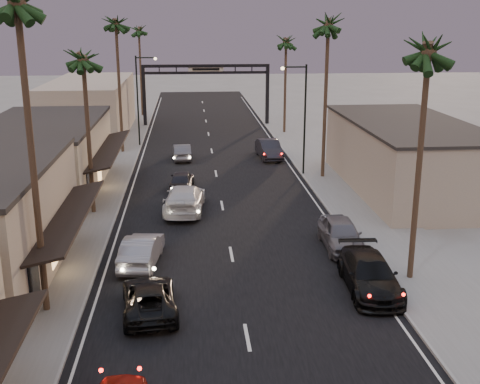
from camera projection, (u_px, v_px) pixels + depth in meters
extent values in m
plane|color=slate|center=(220.00, 194.00, 44.48)|extent=(200.00, 200.00, 0.00)
cube|color=black|center=(217.00, 177.00, 49.27)|extent=(14.00, 120.00, 0.02)
cube|color=slate|center=(110.00, 159.00, 55.18)|extent=(5.00, 92.00, 0.12)
cube|color=slate|center=(313.00, 155.00, 56.73)|extent=(5.00, 92.00, 0.12)
cube|color=tan|center=(43.00, 158.00, 44.64)|extent=(8.00, 16.00, 5.00)
cube|color=gray|center=(90.00, 108.00, 66.52)|extent=(8.00, 20.00, 6.00)
cube|color=gray|center=(406.00, 157.00, 44.94)|extent=(8.00, 18.00, 5.00)
cube|color=black|center=(144.00, 97.00, 71.63)|extent=(0.40, 0.40, 7.00)
cube|color=black|center=(267.00, 96.00, 72.84)|extent=(0.40, 0.40, 7.00)
cube|color=black|center=(206.00, 66.00, 71.24)|extent=(15.20, 0.35, 0.35)
cube|color=black|center=(206.00, 73.00, 71.46)|extent=(15.20, 0.30, 0.30)
cube|color=beige|center=(206.00, 69.00, 71.33)|extent=(4.20, 0.12, 1.00)
cylinder|color=black|center=(305.00, 121.00, 48.61)|extent=(0.16, 0.16, 9.00)
cylinder|color=black|center=(294.00, 67.00, 47.34)|extent=(2.00, 0.12, 0.12)
sphere|color=#FFD899|center=(283.00, 68.00, 47.30)|extent=(0.30, 0.30, 0.30)
cylinder|color=black|center=(138.00, 102.00, 59.88)|extent=(0.16, 0.16, 9.00)
cylinder|color=black|center=(146.00, 58.00, 58.77)|extent=(2.00, 0.12, 0.12)
sphere|color=#FFD899|center=(155.00, 59.00, 58.87)|extent=(0.30, 0.30, 0.30)
cylinder|color=#38281C|center=(33.00, 169.00, 24.75)|extent=(0.28, 0.28, 13.00)
cylinder|color=#38281C|center=(89.00, 139.00, 38.56)|extent=(0.28, 0.28, 10.00)
sphere|color=black|center=(82.00, 50.00, 37.01)|extent=(3.20, 3.20, 3.20)
cylinder|color=#38281C|center=(119.00, 90.00, 56.48)|extent=(0.28, 0.28, 12.00)
sphere|color=black|center=(115.00, 17.00, 54.65)|extent=(3.20, 3.20, 3.20)
cylinder|color=#38281C|center=(419.00, 172.00, 28.35)|extent=(0.28, 0.28, 11.00)
sphere|color=black|center=(430.00, 39.00, 26.66)|extent=(3.20, 3.20, 3.20)
cylinder|color=#38281C|center=(325.00, 104.00, 47.36)|extent=(0.28, 0.28, 12.00)
sphere|color=black|center=(329.00, 17.00, 45.53)|extent=(3.20, 3.20, 3.20)
cylinder|color=#38281C|center=(285.00, 89.00, 66.78)|extent=(0.28, 0.28, 10.00)
sphere|color=black|center=(286.00, 37.00, 65.23)|extent=(3.20, 3.20, 3.20)
cylinder|color=#38281C|center=(141.00, 74.00, 78.66)|extent=(0.28, 0.28, 11.00)
sphere|color=black|center=(139.00, 26.00, 76.97)|extent=(3.20, 3.20, 3.20)
imported|color=black|center=(149.00, 298.00, 26.30)|extent=(2.77, 5.15, 1.37)
imported|color=gray|center=(142.00, 250.00, 31.48)|extent=(2.25, 4.97, 1.58)
imported|color=silver|center=(185.00, 198.00, 40.15)|extent=(3.04, 6.36, 1.79)
imported|color=black|center=(182.00, 180.00, 45.44)|extent=(2.05, 4.37, 1.44)
imported|color=#505056|center=(182.00, 152.00, 55.08)|extent=(1.76, 4.43, 1.43)
imported|color=black|center=(370.00, 274.00, 28.39)|extent=(2.58, 5.79, 1.65)
imported|color=#58575D|center=(341.00, 234.00, 33.65)|extent=(2.09, 5.03, 1.70)
imported|color=black|center=(269.00, 149.00, 55.57)|extent=(2.18, 5.28, 1.70)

